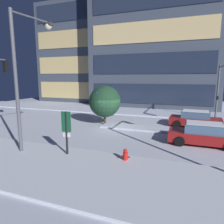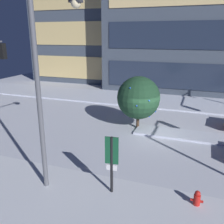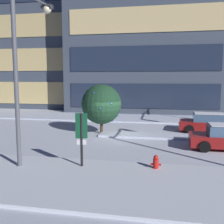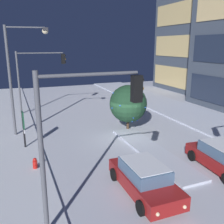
# 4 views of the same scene
# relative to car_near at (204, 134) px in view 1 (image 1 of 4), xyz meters

# --- Properties ---
(ground) EXTENTS (52.00, 52.00, 0.00)m
(ground) POSITION_rel_car_near_xyz_m (-7.39, 2.23, -0.71)
(ground) COLOR silver
(curb_strip_near) EXTENTS (52.00, 5.20, 0.14)m
(curb_strip_near) POSITION_rel_car_near_xyz_m (-7.39, -6.49, -0.64)
(curb_strip_near) COLOR silver
(curb_strip_near) RESTS_ON ground
(curb_strip_far) EXTENTS (52.00, 5.20, 0.14)m
(curb_strip_far) POSITION_rel_car_near_xyz_m (-7.39, 10.95, -0.64)
(curb_strip_far) COLOR silver
(curb_strip_far) RESTS_ON ground
(median_strip) EXTENTS (9.00, 1.80, 0.14)m
(median_strip) POSITION_rel_car_near_xyz_m (-3.95, 2.76, -0.64)
(median_strip) COLOR silver
(median_strip) RESTS_ON ground
(office_tower_main) EXTENTS (19.20, 11.81, 30.06)m
(office_tower_main) POSITION_rel_car_near_xyz_m (-6.31, 20.54, 14.32)
(office_tower_main) COLOR #424C5B
(office_tower_main) RESTS_ON ground
(office_tower_secondary) EXTENTS (13.48, 10.92, 17.73)m
(office_tower_secondary) POSITION_rel_car_near_xyz_m (-21.15, 22.57, 8.15)
(office_tower_secondary) COLOR #424C5B
(office_tower_secondary) RESTS_ON ground
(car_near) EXTENTS (4.64, 2.11, 1.49)m
(car_near) POSITION_rel_car_near_xyz_m (0.00, 0.00, 0.00)
(car_near) COLOR maroon
(car_near) RESTS_ON ground
(car_far) EXTENTS (4.66, 2.37, 1.49)m
(car_far) POSITION_rel_car_near_xyz_m (-0.33, 5.21, 0.00)
(car_far) COLOR maroon
(car_far) RESTS_ON ground
(traffic_light_corner_far_right) EXTENTS (0.32, 5.43, 5.75)m
(traffic_light_corner_far_right) POSITION_rel_car_near_xyz_m (1.86, 6.99, 3.31)
(traffic_light_corner_far_right) COLOR #565960
(traffic_light_corner_far_right) RESTS_ON ground
(street_lamp_arched) EXTENTS (0.78, 2.99, 8.17)m
(street_lamp_arched) POSITION_rel_car_near_xyz_m (-10.28, -4.67, 4.58)
(street_lamp_arched) COLOR #565960
(street_lamp_arched) RESTS_ON ground
(fire_hydrant) EXTENTS (0.48, 0.26, 0.75)m
(fire_hydrant) POSITION_rel_car_near_xyz_m (-4.15, -4.60, -0.35)
(fire_hydrant) COLOR red
(fire_hydrant) RESTS_ON ground
(parking_info_sign) EXTENTS (0.55, 0.13, 2.62)m
(parking_info_sign) POSITION_rel_car_near_xyz_m (-7.54, -4.92, 0.94)
(parking_info_sign) COLOR black
(parking_info_sign) RESTS_ON ground
(decorated_tree_median) EXTENTS (3.02, 3.06, 3.75)m
(decorated_tree_median) POSITION_rel_car_near_xyz_m (-8.48, 3.19, 1.53)
(decorated_tree_median) COLOR #473323
(decorated_tree_median) RESTS_ON ground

